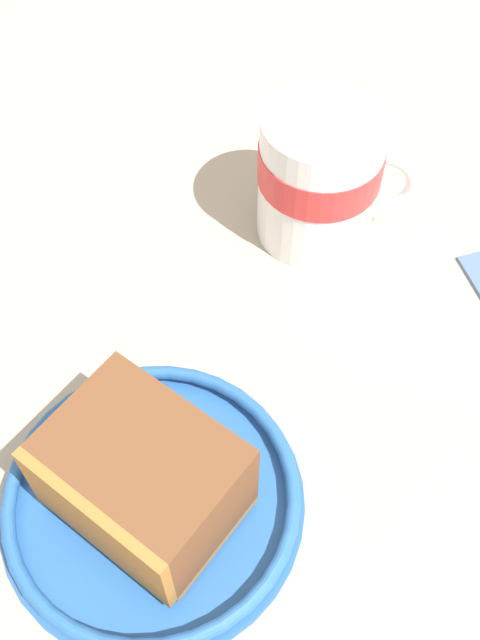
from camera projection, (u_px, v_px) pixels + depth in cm
name	position (u px, v px, depth cm)	size (l,w,h in cm)	color
ground_plane	(215.00, 435.00, 48.81)	(155.73, 155.73, 3.47)	tan
small_plate	(153.00, 498.00, 43.68)	(17.89, 17.89, 1.76)	#26599E
cake_slice	(143.00, 478.00, 40.74)	(12.57, 12.55, 6.73)	#9E662D
tea_mug	(321.00, 174.00, 52.17)	(11.21, 8.66, 10.38)	white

